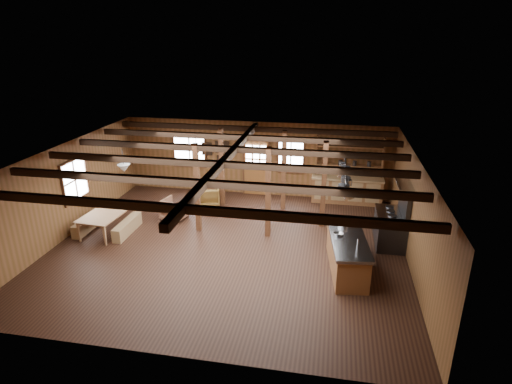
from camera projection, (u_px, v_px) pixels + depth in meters
room at (227, 203)px, 11.92m from camera, size 10.04×9.04×2.84m
ceiling_joists at (228, 157)px, 11.63m from camera, size 9.80×8.82×0.18m
timber_posts at (259, 180)px, 13.74m from camera, size 3.95×2.35×2.80m
back_door at (256, 172)px, 16.19m from camera, size 1.02×0.08×2.15m
window_back_left at (190, 150)px, 16.39m from camera, size 1.32×0.06×1.32m
window_back_right at (291, 156)px, 15.73m from camera, size 1.02×0.06×1.32m
window_left at (75, 180)px, 13.15m from camera, size 0.14×1.24×1.32m
notice_boards at (217, 151)px, 16.19m from camera, size 1.08×0.03×0.90m
back_counter at (347, 187)px, 15.49m from camera, size 2.55×0.60×2.45m
pendant_lamps at (162, 160)px, 12.92m from camera, size 1.86×2.36×0.66m
pot_rack at (345, 177)px, 11.25m from camera, size 0.40×3.00×0.45m
kitchen_island at (347, 253)px, 11.12m from camera, size 1.17×2.59×1.20m
step_stool at (334, 224)px, 13.50m from camera, size 0.45×0.36×0.35m
commercial_range at (392, 223)px, 12.46m from camera, size 0.82×1.60×1.97m
dining_table at (109, 222)px, 13.30m from camera, size 1.20×1.97×0.67m
bench_wall at (88, 224)px, 13.47m from camera, size 0.27×1.45×0.40m
bench_aisle at (127, 227)px, 13.24m from camera, size 0.28×1.49×0.41m
armchair_a at (209, 196)px, 15.38m from camera, size 0.92×0.93×0.67m
armchair_b at (205, 189)px, 16.04m from camera, size 0.88×0.90×0.67m
armchair_c at (175, 209)px, 14.20m from camera, size 0.92×0.94×0.70m
counter_pot at (343, 222)px, 11.65m from camera, size 0.28×0.28×0.17m
bowl at (338, 234)px, 11.07m from camera, size 0.32×0.32×0.06m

